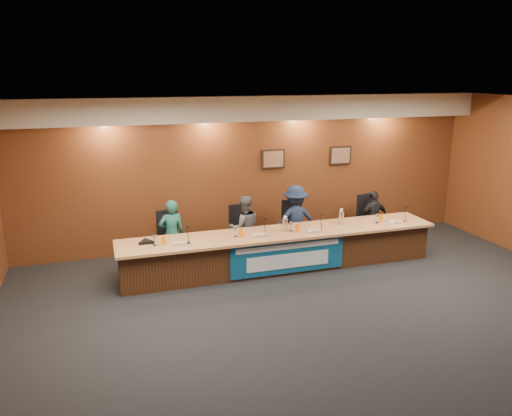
# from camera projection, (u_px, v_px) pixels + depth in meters

# --- Properties ---
(floor) EXTENTS (10.00, 10.00, 0.00)m
(floor) POSITION_uv_depth(u_px,v_px,m) (336.00, 326.00, 7.42)
(floor) COLOR black
(floor) RESTS_ON ground
(ceiling) EXTENTS (10.00, 8.00, 0.04)m
(ceiling) POSITION_uv_depth(u_px,v_px,m) (346.00, 107.00, 6.58)
(ceiling) COLOR silver
(ceiling) RESTS_ON wall_back
(wall_back) EXTENTS (10.00, 0.04, 3.20)m
(wall_back) POSITION_uv_depth(u_px,v_px,m) (255.00, 171.00, 10.68)
(wall_back) COLOR #5C2D17
(wall_back) RESTS_ON floor
(soffit) EXTENTS (10.00, 0.50, 0.50)m
(soffit) POSITION_uv_depth(u_px,v_px,m) (259.00, 108.00, 10.09)
(soffit) COLOR beige
(soffit) RESTS_ON wall_back
(dais_body) EXTENTS (6.00, 0.80, 0.70)m
(dais_body) POSITION_uv_depth(u_px,v_px,m) (280.00, 251.00, 9.53)
(dais_body) COLOR #3E2110
(dais_body) RESTS_ON floor
(dais_top) EXTENTS (6.10, 0.95, 0.05)m
(dais_top) POSITION_uv_depth(u_px,v_px,m) (281.00, 233.00, 9.39)
(dais_top) COLOR #B57949
(dais_top) RESTS_ON dais_body
(banner) EXTENTS (2.20, 0.02, 0.65)m
(banner) POSITION_uv_depth(u_px,v_px,m) (288.00, 257.00, 9.14)
(banner) COLOR navy
(banner) RESTS_ON dais_body
(banner_text_upper) EXTENTS (2.00, 0.01, 0.10)m
(banner_text_upper) POSITION_uv_depth(u_px,v_px,m) (289.00, 247.00, 9.08)
(banner_text_upper) COLOR silver
(banner_text_upper) RESTS_ON banner
(banner_text_lower) EXTENTS (1.60, 0.01, 0.28)m
(banner_text_lower) POSITION_uv_depth(u_px,v_px,m) (288.00, 261.00, 9.15)
(banner_text_lower) COLOR silver
(banner_text_lower) RESTS_ON banner
(wall_photo_left) EXTENTS (0.52, 0.04, 0.42)m
(wall_photo_left) POSITION_uv_depth(u_px,v_px,m) (273.00, 159.00, 10.70)
(wall_photo_left) COLOR black
(wall_photo_left) RESTS_ON wall_back
(wall_photo_right) EXTENTS (0.52, 0.04, 0.42)m
(wall_photo_right) POSITION_uv_depth(u_px,v_px,m) (340.00, 155.00, 11.17)
(wall_photo_right) COLOR black
(wall_photo_right) RESTS_ON wall_back
(panelist_a) EXTENTS (0.52, 0.36, 1.34)m
(panelist_a) POSITION_uv_depth(u_px,v_px,m) (172.00, 234.00, 9.48)
(panelist_a) COLOR #1A584C
(panelist_a) RESTS_ON floor
(panelist_b) EXTENTS (0.66, 0.52, 1.32)m
(panelist_b) POSITION_uv_depth(u_px,v_px,m) (244.00, 228.00, 9.91)
(panelist_b) COLOR #515257
(panelist_b) RESTS_ON floor
(panelist_c) EXTENTS (0.95, 0.57, 1.44)m
(panelist_c) POSITION_uv_depth(u_px,v_px,m) (295.00, 220.00, 10.21)
(panelist_c) COLOR #14213C
(panelist_c) RESTS_ON floor
(panelist_d) EXTENTS (0.73, 0.35, 1.21)m
(panelist_d) POSITION_uv_depth(u_px,v_px,m) (373.00, 218.00, 10.78)
(panelist_d) COLOR black
(panelist_d) RESTS_ON floor
(office_chair_a) EXTENTS (0.56, 0.56, 0.08)m
(office_chair_a) POSITION_uv_depth(u_px,v_px,m) (172.00, 242.00, 9.63)
(office_chair_a) COLOR black
(office_chair_a) RESTS_ON floor
(office_chair_b) EXTENTS (0.53, 0.53, 0.08)m
(office_chair_b) POSITION_uv_depth(u_px,v_px,m) (243.00, 235.00, 10.05)
(office_chair_b) COLOR black
(office_chair_b) RESTS_ON floor
(office_chair_c) EXTENTS (0.56, 0.56, 0.08)m
(office_chair_c) POSITION_uv_depth(u_px,v_px,m) (293.00, 230.00, 10.37)
(office_chair_c) COLOR black
(office_chair_c) RESTS_ON floor
(office_chair_d) EXTENTS (0.57, 0.57, 0.08)m
(office_chair_d) POSITION_uv_depth(u_px,v_px,m) (371.00, 222.00, 10.90)
(office_chair_d) COLOR black
(office_chair_d) RESTS_ON floor
(nameplate_a) EXTENTS (0.24, 0.08, 0.10)m
(nameplate_a) POSITION_uv_depth(u_px,v_px,m) (180.00, 244.00, 8.59)
(nameplate_a) COLOR white
(nameplate_a) RESTS_ON dais_top
(microphone_a) EXTENTS (0.07, 0.07, 0.02)m
(microphone_a) POSITION_uv_depth(u_px,v_px,m) (188.00, 243.00, 8.75)
(microphone_a) COLOR black
(microphone_a) RESTS_ON dais_top
(juice_glass_a) EXTENTS (0.06, 0.06, 0.15)m
(juice_glass_a) POSITION_uv_depth(u_px,v_px,m) (164.00, 240.00, 8.66)
(juice_glass_a) COLOR #FF7700
(juice_glass_a) RESTS_ON dais_top
(water_glass_a) EXTENTS (0.08, 0.08, 0.18)m
(water_glass_a) POSITION_uv_depth(u_px,v_px,m) (155.00, 241.00, 8.61)
(water_glass_a) COLOR silver
(water_glass_a) RESTS_ON dais_top
(nameplate_b) EXTENTS (0.24, 0.08, 0.10)m
(nameplate_b) POSITION_uv_depth(u_px,v_px,m) (261.00, 235.00, 9.03)
(nameplate_b) COLOR white
(nameplate_b) RESTS_ON dais_top
(microphone_b) EXTENTS (0.07, 0.07, 0.02)m
(microphone_b) POSITION_uv_depth(u_px,v_px,m) (264.00, 234.00, 9.21)
(microphone_b) COLOR black
(microphone_b) RESTS_ON dais_top
(juice_glass_b) EXTENTS (0.06, 0.06, 0.15)m
(juice_glass_b) POSITION_uv_depth(u_px,v_px,m) (241.00, 233.00, 9.08)
(juice_glass_b) COLOR #FF7700
(juice_glass_b) RESTS_ON dais_top
(water_glass_b) EXTENTS (0.08, 0.08, 0.18)m
(water_glass_b) POSITION_uv_depth(u_px,v_px,m) (236.00, 232.00, 9.08)
(water_glass_b) COLOR silver
(water_glass_b) RESTS_ON dais_top
(nameplate_c) EXTENTS (0.24, 0.08, 0.10)m
(nameplate_c) POSITION_uv_depth(u_px,v_px,m) (316.00, 231.00, 9.29)
(nameplate_c) COLOR white
(nameplate_c) RESTS_ON dais_top
(microphone_c) EXTENTS (0.07, 0.07, 0.02)m
(microphone_c) POSITION_uv_depth(u_px,v_px,m) (320.00, 230.00, 9.47)
(microphone_c) COLOR black
(microphone_c) RESTS_ON dais_top
(juice_glass_c) EXTENTS (0.06, 0.06, 0.15)m
(juice_glass_c) POSITION_uv_depth(u_px,v_px,m) (297.00, 228.00, 9.38)
(juice_glass_c) COLOR #FF7700
(juice_glass_c) RESTS_ON dais_top
(water_glass_c) EXTENTS (0.08, 0.08, 0.18)m
(water_glass_c) POSITION_uv_depth(u_px,v_px,m) (291.00, 227.00, 9.38)
(water_glass_c) COLOR silver
(water_glass_c) RESTS_ON dais_top
(nameplate_d) EXTENTS (0.24, 0.08, 0.10)m
(nameplate_d) POSITION_uv_depth(u_px,v_px,m) (398.00, 222.00, 9.84)
(nameplate_d) COLOR white
(nameplate_d) RESTS_ON dais_top
(microphone_d) EXTENTS (0.07, 0.07, 0.02)m
(microphone_d) POSITION_uv_depth(u_px,v_px,m) (403.00, 221.00, 10.03)
(microphone_d) COLOR black
(microphone_d) RESTS_ON dais_top
(juice_glass_d) EXTENTS (0.06, 0.06, 0.15)m
(juice_glass_d) POSITION_uv_depth(u_px,v_px,m) (381.00, 218.00, 9.98)
(juice_glass_d) COLOR #FF7700
(juice_glass_d) RESTS_ON dais_top
(water_glass_d) EXTENTS (0.08, 0.08, 0.18)m
(water_glass_d) POSITION_uv_depth(u_px,v_px,m) (377.00, 219.00, 9.90)
(water_glass_d) COLOR silver
(water_glass_d) RESTS_ON dais_top
(carafe_mid) EXTENTS (0.11, 0.11, 0.25)m
(carafe_mid) POSITION_uv_depth(u_px,v_px,m) (285.00, 225.00, 9.39)
(carafe_mid) COLOR silver
(carafe_mid) RESTS_ON dais_top
(carafe_right) EXTENTS (0.11, 0.11, 0.26)m
(carafe_right) POSITION_uv_depth(u_px,v_px,m) (341.00, 218.00, 9.82)
(carafe_right) COLOR silver
(carafe_right) RESTS_ON dais_top
(speakerphone) EXTENTS (0.32, 0.32, 0.05)m
(speakerphone) POSITION_uv_depth(u_px,v_px,m) (146.00, 242.00, 8.74)
(speakerphone) COLOR black
(speakerphone) RESTS_ON dais_top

